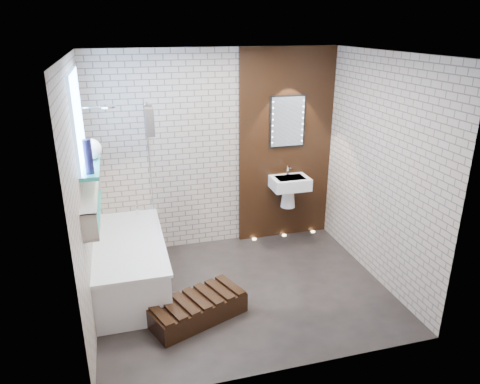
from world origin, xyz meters
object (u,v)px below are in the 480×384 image
object	(u,v)px
bath_screen	(152,167)
led_mirror	(288,122)
washbasin	(289,187)
bathtub	(130,263)
walnut_step	(197,309)

from	to	relation	value
bath_screen	led_mirror	distance (m)	1.89
washbasin	led_mirror	xyz separation A→B (m)	(0.00, 0.16, 0.86)
bathtub	walnut_step	bearing A→B (deg)	-52.61
led_mirror	walnut_step	bearing A→B (deg)	-134.09
bathtub	bath_screen	world-z (taller)	bath_screen
bathtub	washbasin	xyz separation A→B (m)	(2.17, 0.62, 0.50)
bathtub	led_mirror	size ratio (longest dim) A/B	2.49
led_mirror	washbasin	bearing A→B (deg)	-90.00
bath_screen	washbasin	xyz separation A→B (m)	(1.82, 0.18, -0.49)
bathtub	led_mirror	world-z (taller)	led_mirror
bathtub	led_mirror	xyz separation A→B (m)	(2.17, 0.78, 1.36)
bath_screen	walnut_step	bearing A→B (deg)	-77.88
bath_screen	walnut_step	distance (m)	1.74
bathtub	bath_screen	bearing A→B (deg)	51.10
bathtub	washbasin	distance (m)	2.32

